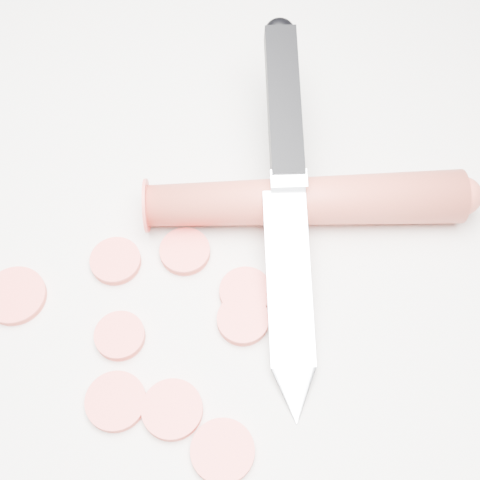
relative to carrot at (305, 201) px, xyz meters
The scene contains 12 objects.
ground 0.08m from the carrot, 112.58° to the right, with size 2.40×2.40×0.00m, color silver.
carrot is the anchor object (origin of this frame).
carrot_slice_0 0.14m from the carrot, 129.47° to the right, with size 0.03×0.03×0.01m, color #F24E45.
carrot_slice_1 0.09m from the carrot, 83.64° to the right, with size 0.03×0.03×0.01m, color #F24E45.
carrot_slice_2 0.08m from the carrot, 89.62° to the right, with size 0.03×0.03×0.01m, color #F24E45.
carrot_slice_3 0.18m from the carrot, 97.84° to the right, with size 0.04×0.04×0.01m, color #F24E45.
carrot_slice_4 0.17m from the carrot, 74.53° to the right, with size 0.04×0.04×0.01m, color #F24E45.
carrot_slice_5 0.09m from the carrot, 125.24° to the right, with size 0.03×0.03×0.01m, color #F24E45.
carrot_slice_6 0.16m from the carrot, 87.56° to the right, with size 0.04×0.04×0.01m, color #F24E45.
carrot_slice_7 0.15m from the carrot, 108.79° to the right, with size 0.03×0.03×0.01m, color #F24E45.
carrot_slice_8 0.20m from the carrot, 127.70° to the right, with size 0.04×0.04×0.01m, color #F24E45.
kitchen_knife 0.03m from the carrot, 98.84° to the right, with size 0.18×0.24×0.08m, color silver, non-canonical shape.
Camera 1 is at (0.13, -0.16, 0.41)m, focal length 50.00 mm.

